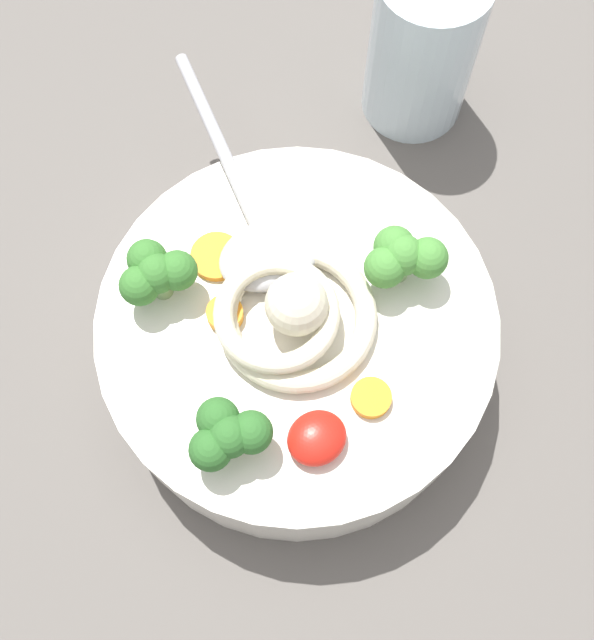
{
  "coord_description": "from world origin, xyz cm",
  "views": [
    {
      "loc": [
        7.74,
        12.32,
        50.61
      ],
      "look_at": [
        -1.05,
        -0.82,
        9.59
      ],
      "focal_mm": 43.82,
      "sensor_mm": 36.0,
      "label": 1
    }
  ],
  "objects_px": {
    "noodle_pile": "(293,311)",
    "drinking_glass": "(423,47)",
    "soup_spoon": "(261,235)",
    "soup_bowl": "(297,340)"
  },
  "relations": [
    {
      "from": "soup_bowl",
      "to": "drinking_glass",
      "type": "bearing_deg",
      "value": -146.65
    },
    {
      "from": "soup_spoon",
      "to": "drinking_glass",
      "type": "bearing_deg",
      "value": -57.94
    },
    {
      "from": "soup_spoon",
      "to": "noodle_pile",
      "type": "bearing_deg",
      "value": 178.0
    },
    {
      "from": "soup_bowl",
      "to": "soup_spoon",
      "type": "distance_m",
      "value": 0.07
    },
    {
      "from": "soup_bowl",
      "to": "drinking_glass",
      "type": "xyz_separation_m",
      "value": [
        -0.18,
        -0.12,
        0.02
      ]
    },
    {
      "from": "noodle_pile",
      "to": "soup_spoon",
      "type": "bearing_deg",
      "value": -102.98
    },
    {
      "from": "soup_bowl",
      "to": "noodle_pile",
      "type": "relative_size",
      "value": 2.31
    },
    {
      "from": "drinking_glass",
      "to": "soup_spoon",
      "type": "bearing_deg",
      "value": 21.08
    },
    {
      "from": "noodle_pile",
      "to": "drinking_glass",
      "type": "distance_m",
      "value": 0.22
    },
    {
      "from": "noodle_pile",
      "to": "drinking_glass",
      "type": "xyz_separation_m",
      "value": [
        -0.18,
        -0.12,
        -0.02
      ]
    }
  ]
}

